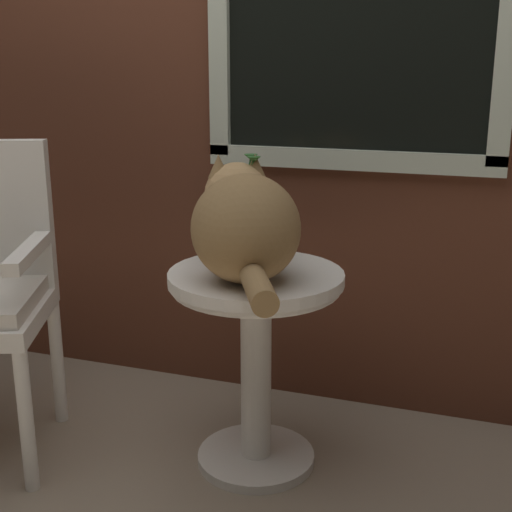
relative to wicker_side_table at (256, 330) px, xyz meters
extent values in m
plane|color=gray|center=(-0.27, -0.27, -0.45)|extent=(6.00, 6.00, 0.00)
cube|color=#562D1E|center=(-0.27, 0.53, 0.85)|extent=(4.00, 0.04, 2.60)
cube|color=beige|center=(0.18, 0.49, 0.47)|extent=(1.03, 0.03, 0.07)
cube|color=beige|center=(-0.30, 0.49, 0.95)|extent=(0.07, 0.03, 0.96)
cube|color=beige|center=(0.66, 0.49, 0.95)|extent=(0.07, 0.03, 0.96)
cube|color=black|center=(0.18, 0.50, 0.95)|extent=(0.94, 0.01, 0.94)
cylinder|color=silver|center=(0.00, 0.00, -0.44)|extent=(0.38, 0.38, 0.03)
cylinder|color=silver|center=(0.00, 0.00, -0.14)|extent=(0.10, 0.10, 0.58)
cylinder|color=silver|center=(0.00, 0.00, 0.17)|extent=(0.53, 0.53, 0.03)
torus|color=silver|center=(0.00, 0.00, 0.14)|extent=(0.51, 0.51, 0.02)
cylinder|color=silver|center=(-0.60, -0.36, -0.23)|extent=(0.04, 0.04, 0.45)
cylinder|color=silver|center=(-0.76, 0.03, -0.23)|extent=(0.04, 0.04, 0.45)
cube|color=silver|center=(-0.68, -0.17, 0.24)|extent=(0.21, 0.41, 0.04)
ellipsoid|color=olive|center=(0.00, -0.10, 0.34)|extent=(0.43, 0.44, 0.31)
sphere|color=tan|center=(-0.10, 0.10, 0.40)|extent=(0.20, 0.20, 0.20)
cone|color=olive|center=(-0.05, 0.13, 0.49)|extent=(0.07, 0.07, 0.07)
cone|color=olive|center=(-0.15, 0.08, 0.49)|extent=(0.07, 0.07, 0.07)
cylinder|color=olive|center=(0.10, -0.30, 0.25)|extent=(0.20, 0.30, 0.07)
cylinder|color=gray|center=(-0.08, 0.12, 0.19)|extent=(0.09, 0.09, 0.01)
ellipsoid|color=gray|center=(-0.08, 0.12, 0.27)|extent=(0.15, 0.15, 0.15)
cylinder|color=gray|center=(-0.08, 0.12, 0.36)|extent=(0.08, 0.08, 0.06)
torus|color=gray|center=(-0.08, 0.12, 0.39)|extent=(0.10, 0.10, 0.02)
cylinder|color=#2D662D|center=(-0.08, 0.14, 0.45)|extent=(0.02, 0.04, 0.13)
cone|color=#2D662D|center=(-0.07, 0.16, 0.51)|extent=(0.04, 0.04, 0.02)
cylinder|color=#2D662D|center=(-0.06, 0.12, 0.45)|extent=(0.04, 0.01, 0.13)
cone|color=#2D662D|center=(-0.05, 0.12, 0.51)|extent=(0.04, 0.04, 0.02)
camera|label=1|loc=(0.64, -1.89, 0.80)|focal=48.64mm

